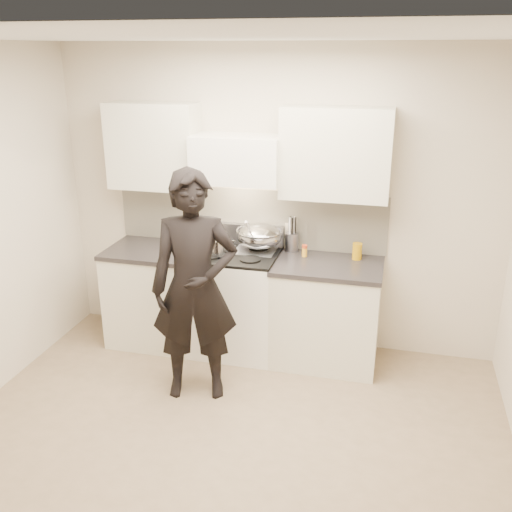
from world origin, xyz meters
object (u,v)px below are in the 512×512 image
at_px(utensil_crock, 292,241).
at_px(person, 195,288).
at_px(counter_right, 326,312).
at_px(wok, 259,236).
at_px(stove, 235,301).

distance_m(utensil_crock, person, 1.16).
xyz_separation_m(counter_right, utensil_crock, (-0.37, 0.24, 0.56)).
height_order(counter_right, person, person).
height_order(counter_right, utensil_crock, utensil_crock).
bearing_deg(person, counter_right, 23.71).
bearing_deg(wok, stove, -144.10).
xyz_separation_m(wok, utensil_crock, (0.27, 0.11, -0.05)).
relative_size(counter_right, utensil_crock, 2.91).
distance_m(counter_right, person, 1.29).
xyz_separation_m(wok, person, (-0.29, -0.90, -0.16)).
bearing_deg(wok, utensil_crock, 20.96).
bearing_deg(utensil_crock, wok, -159.04).
distance_m(stove, utensil_crock, 0.75).
relative_size(stove, utensil_crock, 3.04).
relative_size(counter_right, person, 0.50).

